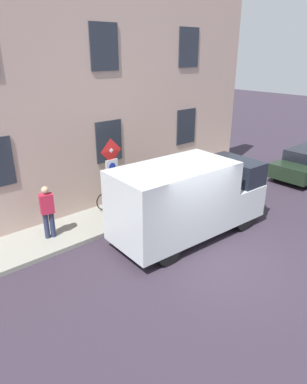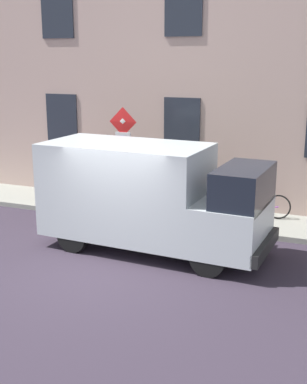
% 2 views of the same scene
% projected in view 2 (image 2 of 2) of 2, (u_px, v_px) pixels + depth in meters
% --- Properties ---
extents(ground_plane, '(80.00, 80.00, 0.00)m').
position_uv_depth(ground_plane, '(104.00, 270.00, 11.05)').
color(ground_plane, '#312834').
extents(sidewalk_slab, '(1.94, 16.74, 0.14)m').
position_uv_depth(sidewalk_slab, '(170.00, 214.00, 14.78)').
color(sidewalk_slab, gray).
rests_on(sidewalk_slab, ground_plane).
extents(building_facade, '(0.75, 14.74, 7.97)m').
position_uv_depth(building_facade, '(187.00, 73.00, 14.97)').
color(building_facade, tan).
rests_on(building_facade, ground_plane).
extents(sign_post_stacked, '(0.15, 0.56, 2.88)m').
position_uv_depth(sign_post_stacked, '(123.00, 146.00, 13.98)').
color(sign_post_stacked, '#474C47').
rests_on(sign_post_stacked, sidewalk_slab).
extents(delivery_van, '(2.28, 5.43, 2.50)m').
position_uv_depth(delivery_van, '(149.00, 195.00, 11.90)').
color(delivery_van, silver).
rests_on(delivery_van, ground_plane).
extents(bicycle_purple, '(0.46, 1.72, 0.89)m').
position_uv_depth(bicycle_purple, '(259.00, 204.00, 14.16)').
color(bicycle_purple, black).
rests_on(bicycle_purple, sidewalk_slab).
extents(bicycle_orange, '(0.48, 1.71, 0.89)m').
position_uv_depth(bicycle_orange, '(229.00, 201.00, 14.47)').
color(bicycle_orange, black).
rests_on(bicycle_orange, sidewalk_slab).
extents(bicycle_blue, '(0.46, 1.71, 0.89)m').
position_uv_depth(bicycle_blue, '(199.00, 198.00, 14.78)').
color(bicycle_blue, black).
rests_on(bicycle_blue, sidewalk_slab).
extents(bicycle_green, '(0.48, 1.71, 0.89)m').
position_uv_depth(bicycle_green, '(172.00, 195.00, 15.09)').
color(bicycle_green, black).
rests_on(bicycle_green, sidewalk_slab).
extents(pedestrian, '(0.35, 0.45, 1.72)m').
position_uv_depth(pedestrian, '(75.00, 172.00, 15.56)').
color(pedestrian, '#262B47').
rests_on(pedestrian, sidewalk_slab).
extents(litter_bin, '(0.44, 0.44, 0.90)m').
position_uv_depth(litter_bin, '(170.00, 203.00, 14.01)').
color(litter_bin, '#2D5133').
rests_on(litter_bin, sidewalk_slab).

